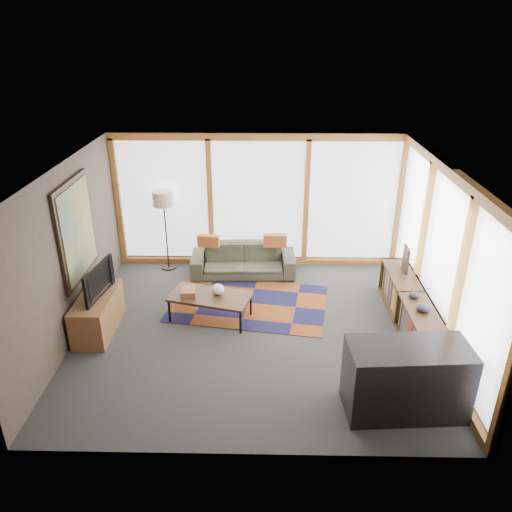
{
  "coord_description": "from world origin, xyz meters",
  "views": [
    {
      "loc": [
        0.14,
        -6.62,
        4.37
      ],
      "look_at": [
        0.0,
        0.4,
        1.1
      ],
      "focal_mm": 35.0,
      "sensor_mm": 36.0,
      "label": 1
    }
  ],
  "objects_px": {
    "bar_counter": "(406,379)",
    "sofa": "(243,260)",
    "coffee_table": "(211,307)",
    "bookshelf": "(410,308)",
    "floor_lamp": "(166,231)",
    "television": "(94,280)",
    "tv_console": "(98,313)"
  },
  "relations": [
    {
      "from": "tv_console",
      "to": "television",
      "type": "distance_m",
      "value": 0.56
    },
    {
      "from": "bookshelf",
      "to": "bar_counter",
      "type": "xyz_separation_m",
      "value": [
        -0.56,
        -1.92,
        0.15
      ]
    },
    {
      "from": "floor_lamp",
      "to": "bar_counter",
      "type": "bearing_deg",
      "value": -47.07
    },
    {
      "from": "floor_lamp",
      "to": "tv_console",
      "type": "xyz_separation_m",
      "value": [
        -0.69,
        -2.21,
        -0.49
      ]
    },
    {
      "from": "tv_console",
      "to": "bar_counter",
      "type": "relative_size",
      "value": 0.83
    },
    {
      "from": "coffee_table",
      "to": "bookshelf",
      "type": "xyz_separation_m",
      "value": [
        3.17,
        -0.14,
        0.09
      ]
    },
    {
      "from": "television",
      "to": "tv_console",
      "type": "bearing_deg",
      "value": -171.51
    },
    {
      "from": "coffee_table",
      "to": "bar_counter",
      "type": "height_order",
      "value": "bar_counter"
    },
    {
      "from": "bookshelf",
      "to": "television",
      "type": "height_order",
      "value": "television"
    },
    {
      "from": "television",
      "to": "sofa",
      "type": "bearing_deg",
      "value": -38.6
    },
    {
      "from": "tv_console",
      "to": "bar_counter",
      "type": "distance_m",
      "value": 4.64
    },
    {
      "from": "bookshelf",
      "to": "television",
      "type": "bearing_deg",
      "value": -177.68
    },
    {
      "from": "bar_counter",
      "to": "sofa",
      "type": "bearing_deg",
      "value": 116.34
    },
    {
      "from": "floor_lamp",
      "to": "bookshelf",
      "type": "xyz_separation_m",
      "value": [
        4.19,
        -1.98,
        -0.48
      ]
    },
    {
      "from": "floor_lamp",
      "to": "coffee_table",
      "type": "height_order",
      "value": "floor_lamp"
    },
    {
      "from": "floor_lamp",
      "to": "bookshelf",
      "type": "height_order",
      "value": "floor_lamp"
    },
    {
      "from": "tv_console",
      "to": "bar_counter",
      "type": "height_order",
      "value": "bar_counter"
    },
    {
      "from": "television",
      "to": "bar_counter",
      "type": "relative_size",
      "value": 0.61
    },
    {
      "from": "coffee_table",
      "to": "tv_console",
      "type": "relative_size",
      "value": 1.06
    },
    {
      "from": "bookshelf",
      "to": "bar_counter",
      "type": "distance_m",
      "value": 2.01
    },
    {
      "from": "coffee_table",
      "to": "bookshelf",
      "type": "height_order",
      "value": "bookshelf"
    },
    {
      "from": "coffee_table",
      "to": "bookshelf",
      "type": "distance_m",
      "value": 3.17
    },
    {
      "from": "floor_lamp",
      "to": "tv_console",
      "type": "distance_m",
      "value": 2.37
    },
    {
      "from": "floor_lamp",
      "to": "television",
      "type": "relative_size",
      "value": 1.78
    },
    {
      "from": "tv_console",
      "to": "television",
      "type": "relative_size",
      "value": 1.36
    },
    {
      "from": "sofa",
      "to": "floor_lamp",
      "type": "bearing_deg",
      "value": 169.59
    },
    {
      "from": "television",
      "to": "bar_counter",
      "type": "bearing_deg",
      "value": -102.37
    },
    {
      "from": "bookshelf",
      "to": "sofa",
      "type": "bearing_deg",
      "value": 147.04
    },
    {
      "from": "floor_lamp",
      "to": "tv_console",
      "type": "relative_size",
      "value": 1.31
    },
    {
      "from": "floor_lamp",
      "to": "coffee_table",
      "type": "xyz_separation_m",
      "value": [
        1.02,
        -1.84,
        -0.58
      ]
    },
    {
      "from": "sofa",
      "to": "coffee_table",
      "type": "distance_m",
      "value": 1.68
    },
    {
      "from": "floor_lamp",
      "to": "sofa",
      "type": "bearing_deg",
      "value": -8.48
    }
  ]
}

